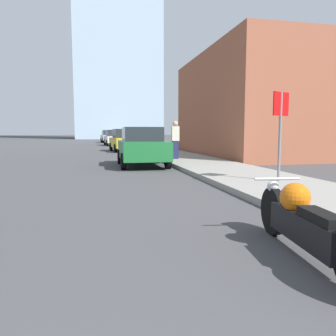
% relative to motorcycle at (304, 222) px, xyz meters
% --- Properties ---
extents(sidewalk, '(2.88, 240.00, 0.15)m').
position_rel_motorcycle_xyz_m(sidewalk, '(2.20, 36.19, -0.33)').
color(sidewalk, gray).
rests_on(sidewalk, ground_plane).
extents(brick_storefront, '(12.29, 11.50, 6.07)m').
position_rel_motorcycle_xyz_m(brick_storefront, '(9.99, 15.45, 2.62)').
color(brick_storefront, '#9E563D').
rests_on(brick_storefront, ground_plane).
extents(motorcycle, '(0.62, 2.44, 0.82)m').
position_rel_motorcycle_xyz_m(motorcycle, '(0.00, 0.00, 0.00)').
color(motorcycle, black).
rests_on(motorcycle, ground_plane).
extents(parked_car_green, '(1.97, 3.96, 1.64)m').
position_rel_motorcycle_xyz_m(parked_car_green, '(-0.40, 10.51, 0.42)').
color(parked_car_green, '#1E6B33').
rests_on(parked_car_green, ground_plane).
extents(parked_car_yellow, '(2.04, 4.35, 1.68)m').
position_rel_motorcycle_xyz_m(parked_car_yellow, '(-0.27, 21.75, 0.42)').
color(parked_car_yellow, gold).
rests_on(parked_car_yellow, ground_plane).
extents(parked_car_white, '(2.22, 4.39, 1.71)m').
position_rel_motorcycle_xyz_m(parked_car_white, '(-0.38, 33.37, 0.44)').
color(parked_car_white, silver).
rests_on(parked_car_white, ground_plane).
extents(parked_car_silver, '(2.17, 4.32, 1.75)m').
position_rel_motorcycle_xyz_m(parked_car_silver, '(-0.64, 44.48, 0.46)').
color(parked_car_silver, '#BCBCC1').
rests_on(parked_car_silver, ground_plane).
extents(stop_sign, '(0.57, 0.26, 2.29)m').
position_rel_motorcycle_xyz_m(stop_sign, '(2.35, 4.46, 1.30)').
color(stop_sign, slate).
rests_on(stop_sign, sidewalk).
extents(pedestrian, '(0.36, 0.25, 1.82)m').
position_rel_motorcycle_xyz_m(pedestrian, '(1.43, 12.15, 0.69)').
color(pedestrian, '#1E2347').
rests_on(pedestrian, sidewalk).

